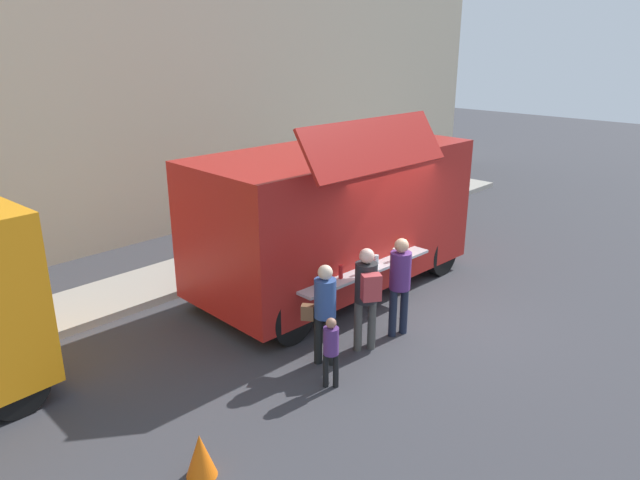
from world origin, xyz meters
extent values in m
plane|color=#38383D|center=(0.00, 0.00, 0.00)|extent=(60.00, 60.00, 0.00)
cube|color=#9E998E|center=(-4.23, 4.41, 0.07)|extent=(28.00, 1.60, 0.15)
cube|color=#C3B598|center=(-3.23, 8.31, 4.63)|extent=(32.00, 2.40, 9.27)
cube|color=#AF1E19|center=(-0.23, 1.81, 1.55)|extent=(5.73, 2.66, 2.50)
cube|color=#AF1E19|center=(-0.84, 0.33, 3.14)|extent=(3.13, 0.66, 0.81)
cube|color=black|center=(-0.83, 0.65, 1.85)|extent=(2.96, 0.19, 1.13)
cube|color=#B7B7BC|center=(-0.84, 0.43, 0.92)|extent=(3.12, 0.45, 0.05)
cylinder|color=green|center=(-1.94, 0.49, 1.07)|extent=(0.07, 0.07, 0.24)
cylinder|color=red|center=(-1.48, 0.49, 1.07)|extent=(0.08, 0.08, 0.23)
cylinder|color=red|center=(-1.05, 0.38, 1.08)|extent=(0.07, 0.07, 0.26)
cylinder|color=silver|center=(-0.64, 0.41, 1.06)|extent=(0.08, 0.08, 0.21)
cylinder|color=white|center=(-0.17, 0.36, 1.06)|extent=(0.08, 0.08, 0.23)
cylinder|color=yellow|center=(0.27, 0.45, 1.08)|extent=(0.07, 0.07, 0.26)
cube|color=black|center=(2.55, 1.73, 2.00)|extent=(0.14, 2.11, 1.10)
cylinder|color=black|center=(1.93, 2.84, 0.45)|extent=(0.90, 0.28, 0.90)
cylinder|color=black|center=(1.86, 0.65, 0.45)|extent=(0.90, 0.28, 0.90)
cylinder|color=black|center=(-2.32, 2.97, 0.45)|extent=(0.90, 0.28, 0.90)
cylinder|color=black|center=(-2.39, 0.79, 0.45)|extent=(0.90, 0.28, 0.90)
cube|color=black|center=(-5.76, 3.05, 1.87)|extent=(0.16, 1.94, 0.97)
cylinder|color=black|center=(-6.26, 1.97, 0.42)|extent=(0.84, 0.26, 0.84)
cone|color=orange|center=(-5.27, -0.76, 0.28)|extent=(0.36, 0.36, 0.55)
cylinder|color=#2F5F39|center=(3.88, 4.11, 0.44)|extent=(0.60, 0.60, 0.89)
cylinder|color=#1D2337|center=(-1.05, -0.30, 0.42)|extent=(0.13, 0.13, 0.84)
cylinder|color=#1D2337|center=(-0.84, -0.37, 0.42)|extent=(0.13, 0.13, 0.84)
cylinder|color=#562C73|center=(-0.95, -0.34, 1.16)|extent=(0.35, 0.35, 0.64)
sphere|color=#E0AA82|center=(-0.95, -0.34, 1.60)|extent=(0.24, 0.24, 0.24)
cylinder|color=#4A4844|center=(-1.82, -0.19, 0.42)|extent=(0.13, 0.13, 0.85)
cylinder|color=#4A4844|center=(-1.63, -0.32, 0.42)|extent=(0.13, 0.13, 0.85)
cylinder|color=#242528|center=(-1.73, -0.25, 1.17)|extent=(0.35, 0.35, 0.64)
sphere|color=beige|center=(-1.73, -0.25, 1.61)|extent=(0.24, 0.24, 0.24)
cube|color=#B93B3E|center=(-1.88, -0.48, 1.20)|extent=(0.34, 0.32, 0.41)
cylinder|color=black|center=(-2.55, -0.01, 0.40)|extent=(0.13, 0.13, 0.80)
cylinder|color=black|center=(-2.43, -0.19, 0.40)|extent=(0.13, 0.13, 0.80)
cylinder|color=#2F4B89|center=(-2.49, -0.10, 1.10)|extent=(0.33, 0.33, 0.61)
sphere|color=beige|center=(-2.49, -0.10, 1.52)|extent=(0.22, 0.22, 0.22)
cube|color=brown|center=(-2.64, 0.12, 0.85)|extent=(0.22, 0.24, 0.23)
cylinder|color=black|center=(-2.95, -0.54, 0.27)|extent=(0.09, 0.09, 0.54)
cylinder|color=black|center=(-2.85, -0.65, 0.27)|extent=(0.09, 0.09, 0.54)
cylinder|color=#542E73|center=(-2.90, -0.60, 0.74)|extent=(0.22, 0.22, 0.41)
sphere|color=#9A6B55|center=(-2.90, -0.60, 1.02)|extent=(0.15, 0.15, 0.15)
camera|label=1|loc=(-8.30, -5.54, 4.76)|focal=32.87mm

